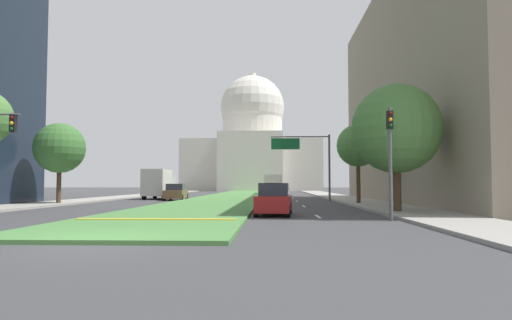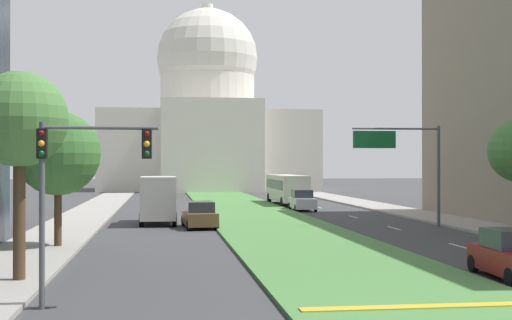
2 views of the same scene
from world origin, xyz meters
name	(u,v)px [view 1 (image 1 of 2)]	position (x,y,z in m)	size (l,w,h in m)	color
ground_plane	(236,196)	(0.00, 49.70, 0.00)	(260.00, 260.00, 0.00)	#3D3D3F
grass_median	(233,196)	(0.00, 44.73, 0.07)	(7.69, 89.46, 0.14)	#4C8442
median_curb_nose	(156,219)	(0.00, 7.06, 0.16)	(6.92, 0.50, 0.04)	gold
lane_dashes_right	(297,201)	(7.37, 31.33, 0.00)	(0.16, 43.72, 0.01)	silver
sidewalk_left	(119,197)	(-12.90, 39.76, 0.07)	(4.00, 89.46, 0.15)	#9E9991
sidewalk_right	(341,198)	(12.90, 39.76, 0.07)	(4.00, 89.46, 0.15)	#9E9991
midrise_block_right	(484,89)	(23.43, 27.07, 9.94)	(17.05, 37.51, 19.87)	gray
capitol_building	(252,144)	(0.00, 98.75, 11.43)	(33.27, 22.20, 29.49)	silver
traffic_light_near_right	(390,148)	(10.40, 8.35, 3.31)	(0.28, 0.35, 5.20)	#515456
overhead_guide_sign	(307,153)	(8.40, 31.79, 4.66)	(5.83, 0.20, 6.50)	#515456
street_tree_right_near	(396,129)	(12.07, 13.35, 4.79)	(5.06, 5.06, 7.33)	#4C3823
street_tree_left_mid	(60,148)	(-12.00, 22.93, 4.52)	(4.00, 4.00, 6.54)	#4C3823
street_tree_right_mid	(358,146)	(11.90, 23.89, 4.73)	(3.42, 3.42, 6.46)	#4C3823
sedan_lead_stopped	(274,200)	(5.12, 11.94, 0.81)	(2.07, 4.24, 1.73)	maroon
sedan_midblock	(176,192)	(-4.76, 32.92, 0.79)	(2.19, 4.69, 1.68)	brown
sedan_distant	(272,190)	(4.96, 48.16, 0.84)	(2.07, 4.57, 1.80)	silver
box_truck_delivery	(159,184)	(-7.36, 36.25, 1.68)	(2.40, 6.40, 3.20)	#BCBCC1
city_bus	(273,183)	(5.11, 56.66, 1.77)	(2.62, 11.00, 2.95)	beige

